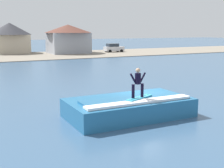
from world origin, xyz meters
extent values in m
plane|color=#385878|center=(0.00, 0.00, 0.00)|extent=(260.00, 260.00, 0.00)
cube|color=#246492|center=(-1.66, -1.24, 0.50)|extent=(6.70, 3.56, 1.00)
cube|color=#246492|center=(-1.66, -1.69, 1.06)|extent=(5.70, 1.60, 0.11)
cube|color=white|center=(-1.66, -2.40, 1.07)|extent=(6.03, 0.64, 0.12)
cube|color=#33A5CC|center=(-1.37, -1.89, 1.16)|extent=(1.90, 1.10, 0.06)
cube|color=black|center=(-1.37, -1.89, 1.19)|extent=(1.63, 0.73, 0.01)
cylinder|color=black|center=(-1.80, -1.92, 1.55)|extent=(0.16, 0.16, 0.72)
cylinder|color=black|center=(-1.24, -1.92, 1.55)|extent=(0.16, 0.16, 0.72)
cylinder|color=black|center=(-1.52, -1.92, 2.20)|extent=(0.32, 0.32, 0.57)
sphere|color=tan|center=(-1.52, -1.92, 2.64)|extent=(0.24, 0.24, 0.24)
cylinder|color=black|center=(-1.82, -1.92, 2.25)|extent=(0.37, 0.10, 0.52)
cylinder|color=black|center=(-1.22, -1.92, 2.25)|extent=(0.37, 0.10, 0.52)
cube|color=gray|center=(0.00, 40.10, 0.05)|extent=(120.00, 17.81, 0.10)
cube|color=silver|center=(19.49, 41.70, 0.77)|extent=(4.19, 1.74, 0.90)
cube|color=#262D38|center=(19.18, 41.70, 1.54)|extent=(2.30, 1.56, 0.64)
cylinder|color=black|center=(20.85, 42.62, 0.32)|extent=(0.64, 0.22, 0.64)
cylinder|color=black|center=(20.85, 40.78, 0.32)|extent=(0.64, 0.22, 0.64)
cylinder|color=black|center=(18.13, 42.62, 0.32)|extent=(0.64, 0.22, 0.64)
cylinder|color=black|center=(18.13, 40.78, 0.32)|extent=(0.64, 0.22, 0.64)
cube|color=#9EA3AD|center=(9.95, 43.15, 2.06)|extent=(7.56, 6.38, 4.12)
cone|color=brown|center=(9.95, 43.15, 4.93)|extent=(9.38, 9.38, 1.61)
cube|color=beige|center=(-0.48, 47.95, 1.87)|extent=(6.78, 6.35, 3.75)
cone|color=#2D2D33|center=(-0.48, 47.95, 4.92)|extent=(8.41, 8.41, 2.34)
camera|label=1|loc=(-9.75, -15.20, 4.72)|focal=48.48mm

